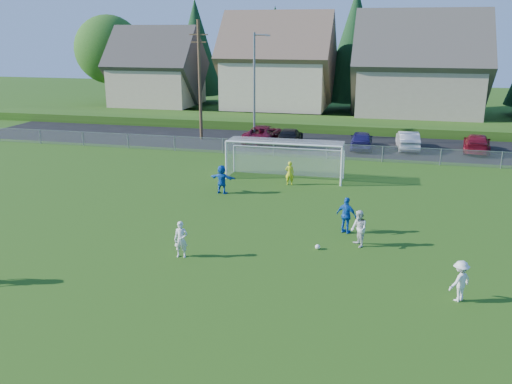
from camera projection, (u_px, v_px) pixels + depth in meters
The scene contains 21 objects.
ground at pixel (205, 289), 20.03m from camera, with size 160.00×160.00×0.00m, color #193D0C.
asphalt_lot at pixel (310, 143), 45.63m from camera, with size 60.00×60.00×0.00m, color black.
grass_embankment at pixel (321, 124), 52.50m from camera, with size 70.00×6.00×0.80m, color #1E420F.
soccer_ball at pixel (318, 247), 23.59m from camera, with size 0.22×0.22×0.22m, color white.
player_white_a at pixel (181, 239), 22.61m from camera, with size 0.57×0.37×1.56m, color silver.
player_white_b at pixel (359, 229), 23.71m from camera, with size 0.80×0.62×1.65m, color silver.
player_white_c at pixel (460, 281), 18.95m from camera, with size 0.97×0.56×1.50m, color silver.
player_blue_a at pixel (346, 215), 25.28m from camera, with size 1.02×0.42×1.73m, color #1350B6.
player_blue_b at pixel (222, 179), 31.49m from camera, with size 1.56×0.50×1.68m, color #1350B6.
goalkeeper at pixel (290, 173), 33.23m from camera, with size 0.54×0.35×1.48m, color #CFDD1A.
car_c at pixel (263, 134), 45.64m from camera, with size 2.49×5.40×1.50m, color #5E0A1E.
car_d at pixel (289, 137), 44.65m from camera, with size 1.98×4.87×1.41m, color black.
car_e at pixel (361, 140), 43.29m from camera, with size 1.73×4.29×1.46m, color #1B1750.
car_f at pixel (408, 140), 43.18m from camera, with size 1.54×4.42×1.46m, color #AFAFAF.
car_g at pixel (477, 143), 42.21m from camera, with size 1.95×4.80×1.39m, color maroon.
soccer_goal at pixel (286, 153), 34.50m from camera, with size 7.42×1.90×2.50m.
chainlink_fence at pixel (300, 149), 40.33m from camera, with size 52.06×0.06×1.20m.
streetlight at pixel (255, 86), 43.84m from camera, with size 1.38×0.18×9.00m.
utility_pole at pixel (200, 79), 45.82m from camera, with size 1.60×0.26×10.00m.
houses_row at pixel (351, 48), 57.00m from camera, with size 53.90×11.45×13.27m.
tree_row at pixel (347, 50), 63.17m from camera, with size 65.98×12.36×13.80m.
Camera 1 is at (6.10, -17.20, 9.19)m, focal length 38.00 mm.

